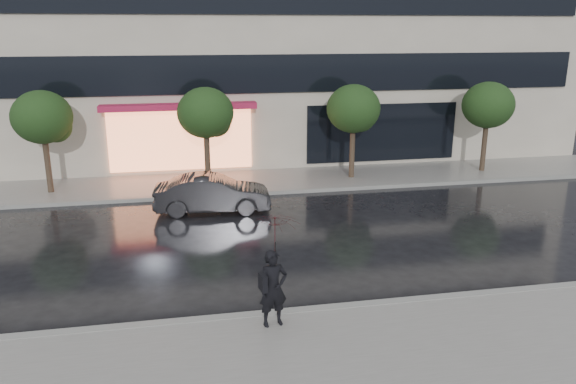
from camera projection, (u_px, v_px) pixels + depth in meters
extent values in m
plane|color=black|center=(354.00, 289.00, 13.77)|extent=(120.00, 120.00, 0.00)
cube|color=slate|center=(404.00, 361.00, 10.69)|extent=(60.00, 4.50, 0.12)
cube|color=slate|center=(280.00, 180.00, 23.42)|extent=(60.00, 3.50, 0.12)
cube|color=gray|center=(367.00, 306.00, 12.81)|extent=(60.00, 0.25, 0.14)
cube|color=gray|center=(288.00, 191.00, 21.77)|extent=(60.00, 0.25, 0.14)
cube|color=black|center=(273.00, 74.00, 23.82)|extent=(28.00, 0.12, 1.60)
cube|color=#FF8C59|center=(181.00, 140.00, 23.84)|extent=(6.00, 0.10, 2.60)
cube|color=#A61941|center=(179.00, 107.00, 23.12)|extent=(6.40, 0.70, 0.25)
cube|color=black|center=(382.00, 133.00, 25.48)|extent=(7.00, 0.10, 2.60)
cube|color=#4C4C54|center=(576.00, 3.00, 42.61)|extent=(12.00, 12.00, 16.00)
cylinder|color=#33261C|center=(48.00, 167.00, 21.26)|extent=(0.22, 0.22, 2.20)
ellipsoid|color=black|center=(42.00, 117.00, 20.73)|extent=(2.20, 2.20, 1.98)
sphere|color=black|center=(56.00, 127.00, 21.10)|extent=(1.20, 1.20, 1.20)
cylinder|color=#33261C|center=(207.00, 160.00, 22.35)|extent=(0.22, 0.22, 2.20)
ellipsoid|color=black|center=(205.00, 113.00, 21.81)|extent=(2.20, 2.20, 1.98)
sphere|color=black|center=(216.00, 122.00, 22.19)|extent=(1.20, 1.20, 1.20)
cylinder|color=#33261C|center=(352.00, 154.00, 23.43)|extent=(0.22, 0.22, 2.20)
ellipsoid|color=black|center=(353.00, 109.00, 22.90)|extent=(2.20, 2.20, 1.98)
sphere|color=black|center=(361.00, 117.00, 23.27)|extent=(1.20, 1.20, 1.20)
cylinder|color=#33261C|center=(484.00, 149.00, 24.51)|extent=(0.22, 0.22, 2.20)
ellipsoid|color=black|center=(488.00, 105.00, 23.98)|extent=(2.20, 2.20, 1.98)
sphere|color=black|center=(493.00, 113.00, 24.35)|extent=(1.20, 1.20, 1.20)
imported|color=black|center=(213.00, 194.00, 19.41)|extent=(4.07, 1.68, 1.31)
imported|color=black|center=(273.00, 288.00, 11.69)|extent=(0.67, 0.51, 1.67)
imported|color=#33090D|center=(275.00, 237.00, 11.39)|extent=(1.18, 1.20, 0.93)
cylinder|color=black|center=(276.00, 261.00, 11.53)|extent=(0.02, 0.02, 0.84)
cube|color=black|center=(263.00, 282.00, 11.49)|extent=(0.17, 0.33, 0.36)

